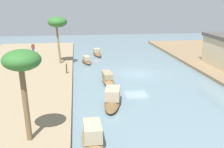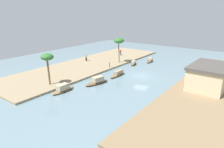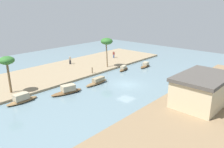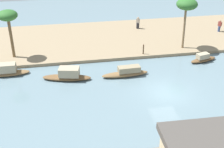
{
  "view_description": "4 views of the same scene",
  "coord_description": "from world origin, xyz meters",
  "px_view_note": "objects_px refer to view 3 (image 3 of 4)",
  "views": [
    {
      "loc": [
        28.67,
        -6.69,
        8.11
      ],
      "look_at": [
        1.43,
        -3.01,
        0.46
      ],
      "focal_mm": 43.13,
      "sensor_mm": 36.0,
      "label": 1
    },
    {
      "loc": [
        33.7,
        17.8,
        12.22
      ],
      "look_at": [
        4.1,
        -4.14,
        0.58
      ],
      "focal_mm": 32.61,
      "sensor_mm": 36.0,
      "label": 2
    },
    {
      "loc": [
        27.11,
        21.11,
        12.35
      ],
      "look_at": [
        -0.16,
        -3.2,
        1.06
      ],
      "focal_mm": 36.36,
      "sensor_mm": 36.0,
      "label": 3
    },
    {
      "loc": [
        8.93,
        22.08,
        14.46
      ],
      "look_at": [
        4.38,
        -3.56,
        0.41
      ],
      "focal_mm": 48.49,
      "sensor_mm": 36.0,
      "label": 4
    }
  ],
  "objects_px": {
    "mooring_post": "(92,70)",
    "riverside_building": "(202,89)",
    "sampan_downstream_large": "(124,69)",
    "sampan_near_left_bank": "(145,65)",
    "palm_tree_left_near": "(107,42)",
    "palm_tree_left_far": "(7,62)",
    "person_by_mooring": "(114,55)",
    "sampan_foreground": "(97,82)",
    "person_on_near_bank": "(70,61)",
    "sampan_with_tall_canopy": "(67,90)",
    "sampan_upstream_small": "(22,99)"
  },
  "relations": [
    {
      "from": "person_on_near_bank",
      "to": "sampan_foreground",
      "type": "bearing_deg",
      "value": -61.58
    },
    {
      "from": "riverside_building",
      "to": "palm_tree_left_near",
      "type": "bearing_deg",
      "value": -101.9
    },
    {
      "from": "sampan_upstream_small",
      "to": "person_on_near_bank",
      "type": "xyz_separation_m",
      "value": [
        -15.96,
        -10.1,
        0.56
      ]
    },
    {
      "from": "sampan_near_left_bank",
      "to": "palm_tree_left_near",
      "type": "relative_size",
      "value": 0.65
    },
    {
      "from": "person_on_near_bank",
      "to": "palm_tree_left_far",
      "type": "bearing_deg",
      "value": -109.93
    },
    {
      "from": "mooring_post",
      "to": "palm_tree_left_near",
      "type": "bearing_deg",
      "value": -168.34
    },
    {
      "from": "sampan_near_left_bank",
      "to": "palm_tree_left_far",
      "type": "xyz_separation_m",
      "value": [
        25.12,
        -5.97,
        4.45
      ]
    },
    {
      "from": "person_on_near_bank",
      "to": "palm_tree_left_far",
      "type": "height_order",
      "value": "palm_tree_left_far"
    },
    {
      "from": "sampan_foreground",
      "to": "person_by_mooring",
      "type": "bearing_deg",
      "value": -149.87
    },
    {
      "from": "palm_tree_left_near",
      "to": "palm_tree_left_far",
      "type": "bearing_deg",
      "value": -2.22
    },
    {
      "from": "sampan_upstream_small",
      "to": "riverside_building",
      "type": "bearing_deg",
      "value": 128.37
    },
    {
      "from": "sampan_near_left_bank",
      "to": "sampan_downstream_large",
      "type": "relative_size",
      "value": 1.12
    },
    {
      "from": "person_by_mooring",
      "to": "palm_tree_left_near",
      "type": "bearing_deg",
      "value": 98.82
    },
    {
      "from": "palm_tree_left_near",
      "to": "palm_tree_left_far",
      "type": "height_order",
      "value": "palm_tree_left_near"
    },
    {
      "from": "sampan_near_left_bank",
      "to": "palm_tree_left_near",
      "type": "distance_m",
      "value": 9.34
    },
    {
      "from": "person_on_near_bank",
      "to": "sampan_with_tall_canopy",
      "type": "bearing_deg",
      "value": -82.12
    },
    {
      "from": "sampan_downstream_large",
      "to": "palm_tree_left_far",
      "type": "height_order",
      "value": "palm_tree_left_far"
    },
    {
      "from": "sampan_foreground",
      "to": "palm_tree_left_near",
      "type": "height_order",
      "value": "palm_tree_left_near"
    },
    {
      "from": "sampan_upstream_small",
      "to": "sampan_downstream_large",
      "type": "bearing_deg",
      "value": 177.89
    },
    {
      "from": "person_on_near_bank",
      "to": "riverside_building",
      "type": "bearing_deg",
      "value": -45.27
    },
    {
      "from": "palm_tree_left_far",
      "to": "sampan_with_tall_canopy",
      "type": "bearing_deg",
      "value": 134.83
    },
    {
      "from": "person_by_mooring",
      "to": "palm_tree_left_far",
      "type": "xyz_separation_m",
      "value": [
        26.0,
        3.41,
        3.73
      ]
    },
    {
      "from": "sampan_near_left_bank",
      "to": "sampan_foreground",
      "type": "bearing_deg",
      "value": -8.51
    },
    {
      "from": "person_by_mooring",
      "to": "mooring_post",
      "type": "distance_m",
      "value": 12.9
    },
    {
      "from": "mooring_post",
      "to": "riverside_building",
      "type": "bearing_deg",
      "value": 90.11
    },
    {
      "from": "sampan_with_tall_canopy",
      "to": "person_on_near_bank",
      "type": "height_order",
      "value": "person_on_near_bank"
    },
    {
      "from": "sampan_downstream_large",
      "to": "sampan_upstream_small",
      "type": "bearing_deg",
      "value": -15.19
    },
    {
      "from": "sampan_with_tall_canopy",
      "to": "person_on_near_bank",
      "type": "distance_m",
      "value": 15.74
    },
    {
      "from": "person_by_mooring",
      "to": "mooring_post",
      "type": "relative_size",
      "value": 1.42
    },
    {
      "from": "sampan_foreground",
      "to": "palm_tree_left_near",
      "type": "distance_m",
      "value": 10.64
    },
    {
      "from": "mooring_post",
      "to": "sampan_with_tall_canopy",
      "type": "bearing_deg",
      "value": 24.14
    },
    {
      "from": "sampan_downstream_large",
      "to": "sampan_near_left_bank",
      "type": "bearing_deg",
      "value": 145.86
    },
    {
      "from": "person_on_near_bank",
      "to": "sampan_upstream_small",
      "type": "bearing_deg",
      "value": -100.0
    },
    {
      "from": "sampan_foreground",
      "to": "sampan_downstream_large",
      "type": "relative_size",
      "value": 1.42
    },
    {
      "from": "person_by_mooring",
      "to": "palm_tree_left_near",
      "type": "relative_size",
      "value": 0.27
    },
    {
      "from": "sampan_with_tall_canopy",
      "to": "person_by_mooring",
      "type": "xyz_separation_m",
      "value": [
        -20.4,
        -9.04,
        0.6
      ]
    },
    {
      "from": "sampan_downstream_large",
      "to": "palm_tree_left_far",
      "type": "xyz_separation_m",
      "value": [
        20.28,
        -4.17,
        4.46
      ]
    },
    {
      "from": "sampan_near_left_bank",
      "to": "person_by_mooring",
      "type": "relative_size",
      "value": 2.38
    },
    {
      "from": "sampan_upstream_small",
      "to": "riverside_building",
      "type": "distance_m",
      "value": 23.13
    },
    {
      "from": "person_on_near_bank",
      "to": "person_by_mooring",
      "type": "height_order",
      "value": "person_on_near_bank"
    },
    {
      "from": "sampan_foreground",
      "to": "mooring_post",
      "type": "xyz_separation_m",
      "value": [
        -2.85,
        -4.15,
        0.49
      ]
    },
    {
      "from": "sampan_near_left_bank",
      "to": "palm_tree_left_far",
      "type": "distance_m",
      "value": 26.2
    },
    {
      "from": "riverside_building",
      "to": "mooring_post",
      "type": "bearing_deg",
      "value": -88.35
    },
    {
      "from": "riverside_building",
      "to": "sampan_near_left_bank",
      "type": "bearing_deg",
      "value": -123.41
    },
    {
      "from": "sampan_upstream_small",
      "to": "sampan_foreground",
      "type": "distance_m",
      "value": 11.86
    },
    {
      "from": "sampan_near_left_bank",
      "to": "sampan_with_tall_canopy",
      "type": "bearing_deg",
      "value": -9.33
    },
    {
      "from": "sampan_with_tall_canopy",
      "to": "sampan_upstream_small",
      "type": "bearing_deg",
      "value": -7.02
    },
    {
      "from": "palm_tree_left_near",
      "to": "sampan_upstream_small",
      "type": "bearing_deg",
      "value": 8.47
    },
    {
      "from": "person_on_near_bank",
      "to": "palm_tree_left_near",
      "type": "xyz_separation_m",
      "value": [
        -3.54,
        7.2,
        4.33
      ]
    },
    {
      "from": "mooring_post",
      "to": "sampan_downstream_large",
      "type": "bearing_deg",
      "value": 158.58
    }
  ]
}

